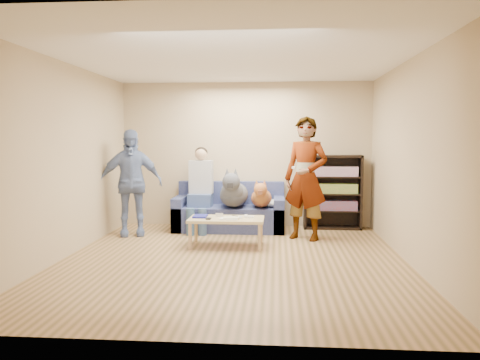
# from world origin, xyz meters

# --- Properties ---
(ground) EXTENTS (5.00, 5.00, 0.00)m
(ground) POSITION_xyz_m (0.00, 0.00, 0.00)
(ground) COLOR brown
(ground) RESTS_ON ground
(ceiling) EXTENTS (5.00, 5.00, 0.00)m
(ceiling) POSITION_xyz_m (0.00, 0.00, 2.60)
(ceiling) COLOR white
(ceiling) RESTS_ON ground
(wall_back) EXTENTS (4.50, 0.00, 4.50)m
(wall_back) POSITION_xyz_m (0.00, 2.50, 1.30)
(wall_back) COLOR tan
(wall_back) RESTS_ON ground
(wall_front) EXTENTS (4.50, 0.00, 4.50)m
(wall_front) POSITION_xyz_m (0.00, -2.50, 1.30)
(wall_front) COLOR tan
(wall_front) RESTS_ON ground
(wall_left) EXTENTS (0.00, 5.00, 5.00)m
(wall_left) POSITION_xyz_m (-2.25, 0.00, 1.30)
(wall_left) COLOR tan
(wall_left) RESTS_ON ground
(wall_right) EXTENTS (0.00, 5.00, 5.00)m
(wall_right) POSITION_xyz_m (2.25, 0.00, 1.30)
(wall_right) COLOR tan
(wall_right) RESTS_ON ground
(blanket) EXTENTS (0.37, 0.31, 0.13)m
(blanket) POSITION_xyz_m (0.52, 1.95, 0.49)
(blanket) COLOR silver
(blanket) RESTS_ON sofa
(person_standing_right) EXTENTS (0.84, 0.73, 1.93)m
(person_standing_right) POSITION_xyz_m (1.02, 1.38, 0.97)
(person_standing_right) COLOR gray
(person_standing_right) RESTS_ON ground
(person_standing_left) EXTENTS (1.10, 0.71, 1.74)m
(person_standing_left) POSITION_xyz_m (-1.82, 1.47, 0.87)
(person_standing_left) COLOR #7A8FC3
(person_standing_left) RESTS_ON ground
(held_controller) EXTENTS (0.06, 0.14, 0.03)m
(held_controller) POSITION_xyz_m (0.82, 1.18, 1.15)
(held_controller) COLOR white
(held_controller) RESTS_ON person_standing_right
(notebook_blue) EXTENTS (0.20, 0.26, 0.03)m
(notebook_blue) POSITION_xyz_m (-0.57, 0.86, 0.43)
(notebook_blue) COLOR navy
(notebook_blue) RESTS_ON coffee_table
(papers) EXTENTS (0.26, 0.20, 0.02)m
(papers) POSITION_xyz_m (-0.12, 0.71, 0.43)
(papers) COLOR silver
(papers) RESTS_ON coffee_table
(magazine) EXTENTS (0.22, 0.17, 0.01)m
(magazine) POSITION_xyz_m (-0.09, 0.73, 0.44)
(magazine) COLOR beige
(magazine) RESTS_ON coffee_table
(camera_silver) EXTENTS (0.11, 0.06, 0.05)m
(camera_silver) POSITION_xyz_m (-0.29, 0.93, 0.45)
(camera_silver) COLOR #BBBBC0
(camera_silver) RESTS_ON coffee_table
(controller_a) EXTENTS (0.04, 0.13, 0.03)m
(controller_a) POSITION_xyz_m (0.11, 0.91, 0.43)
(controller_a) COLOR white
(controller_a) RESTS_ON coffee_table
(controller_b) EXTENTS (0.09, 0.06, 0.03)m
(controller_b) POSITION_xyz_m (0.19, 0.83, 0.43)
(controller_b) COLOR white
(controller_b) RESTS_ON coffee_table
(headphone_cup_a) EXTENTS (0.07, 0.07, 0.02)m
(headphone_cup_a) POSITION_xyz_m (0.03, 0.79, 0.43)
(headphone_cup_a) COLOR white
(headphone_cup_a) RESTS_ON coffee_table
(headphone_cup_b) EXTENTS (0.07, 0.07, 0.02)m
(headphone_cup_b) POSITION_xyz_m (0.03, 0.87, 0.43)
(headphone_cup_b) COLOR silver
(headphone_cup_b) RESTS_ON coffee_table
(pen_orange) EXTENTS (0.13, 0.06, 0.01)m
(pen_orange) POSITION_xyz_m (-0.19, 0.65, 0.42)
(pen_orange) COLOR orange
(pen_orange) RESTS_ON coffee_table
(pen_black) EXTENTS (0.13, 0.08, 0.01)m
(pen_black) POSITION_xyz_m (-0.05, 0.99, 0.42)
(pen_black) COLOR black
(pen_black) RESTS_ON coffee_table
(wallet) EXTENTS (0.07, 0.12, 0.02)m
(wallet) POSITION_xyz_m (-0.42, 0.69, 0.43)
(wallet) COLOR black
(wallet) RESTS_ON coffee_table
(sofa) EXTENTS (1.90, 0.85, 0.82)m
(sofa) POSITION_xyz_m (-0.25, 2.10, 0.28)
(sofa) COLOR #515B93
(sofa) RESTS_ON ground
(person_seated) EXTENTS (0.40, 0.73, 1.47)m
(person_seated) POSITION_xyz_m (-0.75, 1.97, 0.77)
(person_seated) COLOR #435D95
(person_seated) RESTS_ON sofa
(dog_gray) EXTENTS (0.48, 1.28, 0.69)m
(dog_gray) POSITION_xyz_m (-0.16, 1.87, 0.67)
(dog_gray) COLOR #474951
(dog_gray) RESTS_ON sofa
(dog_tan) EXTENTS (0.35, 1.14, 0.51)m
(dog_tan) POSITION_xyz_m (0.31, 1.88, 0.61)
(dog_tan) COLOR #A55132
(dog_tan) RESTS_ON sofa
(coffee_table) EXTENTS (1.10, 0.60, 0.42)m
(coffee_table) POSITION_xyz_m (-0.17, 0.81, 0.37)
(coffee_table) COLOR tan
(coffee_table) RESTS_ON ground
(bookshelf) EXTENTS (1.00, 0.34, 1.30)m
(bookshelf) POSITION_xyz_m (1.55, 2.33, 0.68)
(bookshelf) COLOR black
(bookshelf) RESTS_ON ground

